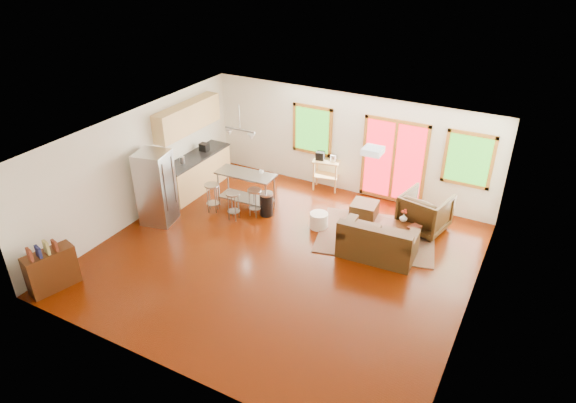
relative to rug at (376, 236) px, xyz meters
The scene contains 29 objects.
floor 2.27m from the rug, 130.22° to the right, with size 7.50×7.00×0.02m, color #3B0F00.
ceiling 3.45m from the rug, 130.22° to the right, with size 7.50×7.00×0.02m, color white.
back_wall 2.64m from the rug, 129.59° to the left, with size 7.50×0.02×2.60m, color white.
left_wall 5.66m from the rug, 161.64° to the right, with size 0.02×7.00×2.60m, color white.
right_wall 3.15m from the rug, 37.12° to the right, with size 0.02×7.00×2.60m, color white.
front_wall 5.60m from the rug, 105.63° to the right, with size 7.50×0.02×2.60m, color white.
window_left 3.36m from the rug, 145.05° to the left, with size 1.10×0.05×1.30m.
french_doors 2.06m from the rug, 98.82° to the left, with size 1.60×0.05×2.10m.
window_right 2.69m from the rug, 50.29° to the left, with size 1.10×0.05×1.30m.
rug is the anchor object (origin of this frame).
loveseat 0.84m from the rug, 70.46° to the right, with size 1.60×0.97×0.83m.
coffee_table 0.58m from the rug, ahead, with size 0.92×0.59×0.35m.
armchair 1.24m from the rug, 43.36° to the left, with size 0.97×0.91×1.00m, color black.
ottoman 0.86m from the rug, 130.03° to the left, with size 0.58×0.58×0.39m, color black.
pouf 1.33m from the rug, 168.43° to the right, with size 0.42×0.42×0.37m, color silver.
vase 0.75m from the rug, 27.64° to the left, with size 0.22×0.22×0.29m.
book 0.89m from the rug, 12.63° to the left, with size 0.21×0.03×0.28m, color maroon.
cabinets 5.04m from the rug, behind, with size 0.64×2.24×2.30m.
refrigerator 5.09m from the rug, 159.42° to the right, with size 0.83×0.81×1.74m.
island 3.34m from the rug, behind, with size 1.46×0.64×0.91m.
cup 3.06m from the rug, behind, with size 0.11×0.09×0.11m, color white.
bar_stool_a 3.99m from the rug, 168.34° to the right, with size 0.45×0.45×0.72m.
bar_stool_b 3.38m from the rug, 164.95° to the right, with size 0.36×0.36×0.69m.
bar_stool_c 2.96m from the rug, behind, with size 0.35×0.35×0.70m.
trash_can 2.68m from the rug, behind, with size 0.36×0.36×0.59m.
kitchen_cart 2.62m from the rug, 141.73° to the left, with size 0.75×0.56×1.03m.
bookshelf 6.72m from the rug, 135.90° to the right, with size 0.58×0.98×1.08m.
ceiling_flush 2.76m from the rug, 83.34° to the right, with size 0.35×0.35×0.12m, color white.
pendant_light 3.87m from the rug, behind, with size 0.80×0.18×0.79m.
Camera 1 is at (4.33, -7.73, 6.23)m, focal length 32.00 mm.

